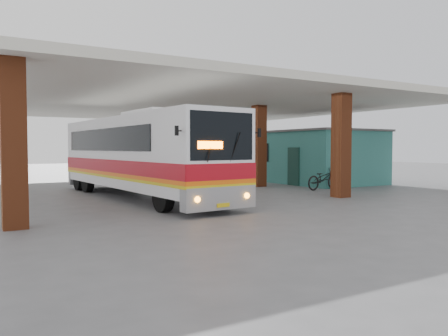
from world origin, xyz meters
name	(u,v)px	position (x,y,z in m)	size (l,w,h in m)	color
ground	(242,194)	(0.00, 0.00, 0.00)	(90.00, 90.00, 0.00)	#515154
brick_columns	(215,146)	(1.43, 5.00, 2.17)	(20.10, 21.60, 4.35)	brown
canopy_roof	(189,106)	(0.50, 6.50, 4.50)	(21.00, 23.00, 0.30)	beige
shop_building	(310,156)	(7.49, 4.00, 1.56)	(5.20, 8.20, 3.11)	#2E756C
coach_bus	(140,156)	(-4.37, 1.00, 1.76)	(3.50, 12.32, 3.54)	white
motorcycle	(323,178)	(4.65, -0.20, 0.57)	(0.76, 2.17, 1.14)	black
pedestrian	(336,174)	(3.42, -2.30, 0.92)	(0.67, 0.44, 1.84)	red
red_chair	(256,175)	(5.09, 6.37, 0.39)	(0.56, 0.56, 0.84)	red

